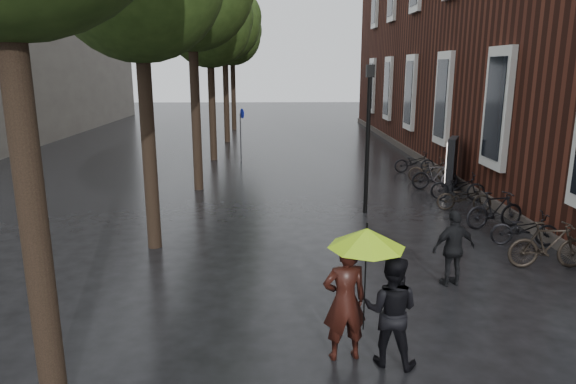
{
  "coord_description": "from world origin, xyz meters",
  "views": [
    {
      "loc": [
        -1.22,
        -4.73,
        4.18
      ],
      "look_at": [
        -0.94,
        5.91,
        1.6
      ],
      "focal_mm": 32.0,
      "sensor_mm": 36.0,
      "label": 1
    }
  ],
  "objects_px": {
    "person_burgundy": "(345,301)",
    "ad_lightbox": "(451,163)",
    "person_black": "(391,311)",
    "parked_bicycles": "(462,191)",
    "pedestrian_walking": "(454,248)",
    "lamp_post": "(368,125)"
  },
  "relations": [
    {
      "from": "person_burgundy",
      "to": "ad_lightbox",
      "type": "xyz_separation_m",
      "value": [
        5.23,
        10.82,
        0.01
      ]
    },
    {
      "from": "person_burgundy",
      "to": "person_black",
      "type": "relative_size",
      "value": 1.1
    },
    {
      "from": "parked_bicycles",
      "to": "ad_lightbox",
      "type": "distance_m",
      "value": 2.39
    },
    {
      "from": "person_burgundy",
      "to": "pedestrian_walking",
      "type": "xyz_separation_m",
      "value": [
        2.48,
        2.56,
        -0.14
      ]
    },
    {
      "from": "person_black",
      "to": "lamp_post",
      "type": "height_order",
      "value": "lamp_post"
    },
    {
      "from": "person_black",
      "to": "pedestrian_walking",
      "type": "bearing_deg",
      "value": -104.09
    },
    {
      "from": "person_burgundy",
      "to": "lamp_post",
      "type": "distance_m",
      "value": 8.14
    },
    {
      "from": "parked_bicycles",
      "to": "ad_lightbox",
      "type": "height_order",
      "value": "ad_lightbox"
    },
    {
      "from": "parked_bicycles",
      "to": "lamp_post",
      "type": "relative_size",
      "value": 2.55
    },
    {
      "from": "person_black",
      "to": "lamp_post",
      "type": "bearing_deg",
      "value": -77.35
    },
    {
      "from": "pedestrian_walking",
      "to": "lamp_post",
      "type": "bearing_deg",
      "value": -94.21
    },
    {
      "from": "parked_bicycles",
      "to": "lamp_post",
      "type": "xyz_separation_m",
      "value": [
        -3.13,
        -0.72,
        2.13
      ]
    },
    {
      "from": "ad_lightbox",
      "to": "pedestrian_walking",
      "type": "bearing_deg",
      "value": -83.61
    },
    {
      "from": "person_burgundy",
      "to": "pedestrian_walking",
      "type": "height_order",
      "value": "person_burgundy"
    },
    {
      "from": "parked_bicycles",
      "to": "pedestrian_walking",
      "type": "bearing_deg",
      "value": -111.39
    },
    {
      "from": "person_burgundy",
      "to": "parked_bicycles",
      "type": "relative_size",
      "value": 0.17
    },
    {
      "from": "pedestrian_walking",
      "to": "lamp_post",
      "type": "distance_m",
      "value": 5.6
    },
    {
      "from": "person_black",
      "to": "parked_bicycles",
      "type": "distance_m",
      "value": 9.61
    },
    {
      "from": "person_burgundy",
      "to": "lamp_post",
      "type": "bearing_deg",
      "value": -111.94
    },
    {
      "from": "person_black",
      "to": "pedestrian_walking",
      "type": "relative_size",
      "value": 1.08
    },
    {
      "from": "person_burgundy",
      "to": "lamp_post",
      "type": "xyz_separation_m",
      "value": [
        1.68,
        7.78,
        1.69
      ]
    },
    {
      "from": "ad_lightbox",
      "to": "person_black",
      "type": "bearing_deg",
      "value": -87.9
    }
  ]
}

